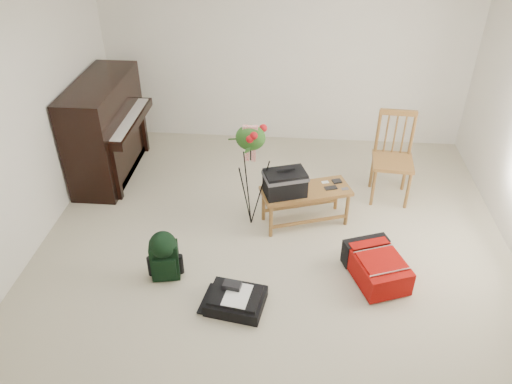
# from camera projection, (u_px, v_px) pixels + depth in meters

# --- Properties ---
(floor) EXTENTS (5.00, 5.50, 0.01)m
(floor) POSITION_uv_depth(u_px,v_px,m) (272.00, 262.00, 5.13)
(floor) COLOR #BDB498
(floor) RESTS_ON ground
(ceiling) EXTENTS (5.00, 5.50, 0.01)m
(ceiling) POSITION_uv_depth(u_px,v_px,m) (278.00, 12.00, 3.73)
(ceiling) COLOR white
(ceiling) RESTS_ON wall_back
(wall_back) EXTENTS (5.00, 0.04, 2.50)m
(wall_back) POSITION_uv_depth(u_px,v_px,m) (286.00, 55.00, 6.70)
(wall_back) COLOR white
(wall_back) RESTS_ON floor
(wall_left) EXTENTS (0.04, 5.50, 2.50)m
(wall_left) POSITION_uv_depth(u_px,v_px,m) (5.00, 145.00, 4.61)
(wall_left) COLOR white
(wall_left) RESTS_ON floor
(piano) EXTENTS (0.71, 1.50, 1.25)m
(piano) POSITION_uv_depth(u_px,v_px,m) (107.00, 131.00, 6.27)
(piano) COLOR black
(piano) RESTS_ON floor
(bench) EXTENTS (1.05, 0.68, 0.75)m
(bench) POSITION_uv_depth(u_px,v_px,m) (291.00, 183.00, 5.40)
(bench) COLOR brown
(bench) RESTS_ON floor
(dining_chair) EXTENTS (0.49, 0.49, 1.07)m
(dining_chair) POSITION_uv_depth(u_px,v_px,m) (392.00, 158.00, 5.86)
(dining_chair) COLOR brown
(dining_chair) RESTS_ON floor
(red_suitcase) EXTENTS (0.64, 0.79, 0.28)m
(red_suitcase) POSITION_uv_depth(u_px,v_px,m) (376.00, 263.00, 4.89)
(red_suitcase) COLOR #A20E06
(red_suitcase) RESTS_ON floor
(black_duffel) EXTENTS (0.57, 0.49, 0.22)m
(black_duffel) POSITION_uv_depth(u_px,v_px,m) (236.00, 299.00, 4.59)
(black_duffel) COLOR black
(black_duffel) RESTS_ON floor
(green_backpack) EXTENTS (0.30, 0.27, 0.54)m
(green_backpack) POSITION_uv_depth(u_px,v_px,m) (164.00, 254.00, 4.79)
(green_backpack) COLOR black
(green_backpack) RESTS_ON floor
(flower_stand) EXTENTS (0.41, 0.41, 1.27)m
(flower_stand) POSITION_uv_depth(u_px,v_px,m) (251.00, 177.00, 5.34)
(flower_stand) COLOR black
(flower_stand) RESTS_ON floor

